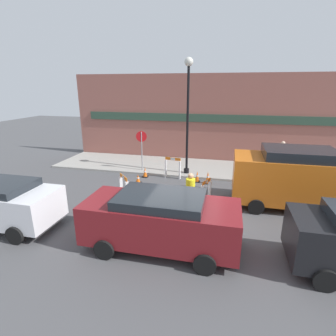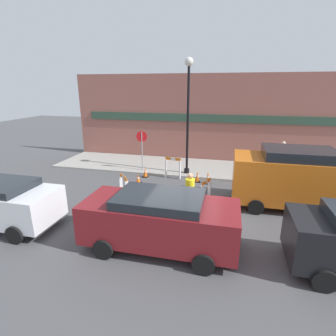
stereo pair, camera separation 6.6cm
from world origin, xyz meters
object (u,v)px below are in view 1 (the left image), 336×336
person_worker (190,195)px  parked_car_1 (161,218)px  stop_sign (142,144)px  person_pedestrian (281,156)px  work_van (296,176)px  streetlamp_post (188,103)px  parked_car_0 (3,202)px

person_worker → parked_car_1: bearing=131.2°
parked_car_1 → stop_sign: bearing=112.9°
person_worker → person_pedestrian: 7.53m
work_van → parked_car_1: bearing=-138.7°
parked_car_1 → streetlamp_post: bearing=93.0°
person_worker → streetlamp_post: bearing=-21.3°
streetlamp_post → parked_car_1: (0.37, -7.01, -2.94)m
person_pedestrian → parked_car_0: size_ratio=0.47×
person_pedestrian → parked_car_0: (-10.33, -8.25, -0.15)m
person_worker → parked_car_1: person_worker is taller
parked_car_0 → parked_car_1: size_ratio=0.83×
streetlamp_post → stop_sign: streetlamp_post is taller
streetlamp_post → parked_car_0: (-5.27, -7.01, -2.99)m
person_pedestrian → parked_car_1: size_ratio=0.39×
person_worker → parked_car_1: 2.03m
streetlamp_post → person_pedestrian: size_ratio=3.36×
person_pedestrian → work_van: (-0.18, -4.29, 0.24)m
streetlamp_post → parked_car_1: size_ratio=1.31×
stop_sign → parked_car_0: 7.49m
stop_sign → parked_car_1: bearing=99.8°
stop_sign → parked_car_1: 7.57m
streetlamp_post → person_pedestrian: (5.06, 1.24, -2.84)m
stop_sign → parked_car_1: stop_sign is taller
person_pedestrian → parked_car_1: 9.50m
person_pedestrian → work_van: work_van is taller
streetlamp_post → work_van: streetlamp_post is taller
stop_sign → work_van: bearing=145.0°
person_worker → parked_car_0: 6.52m
person_pedestrian → work_van: bearing=108.9°
stop_sign → work_van: 8.03m
parked_car_0 → work_van: bearing=21.3°
person_worker → person_pedestrian: (4.11, 6.31, 0.10)m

